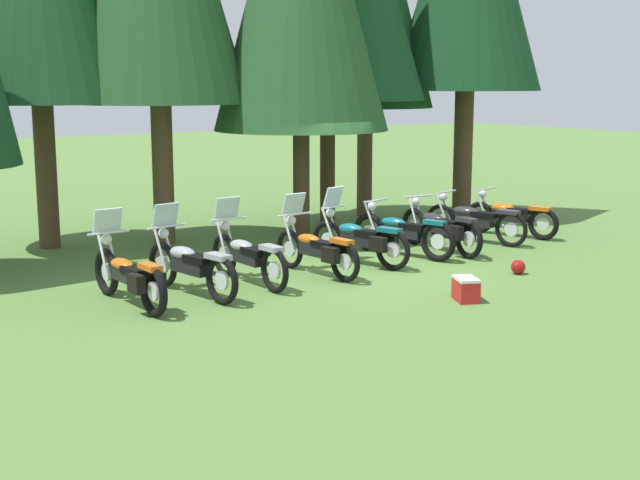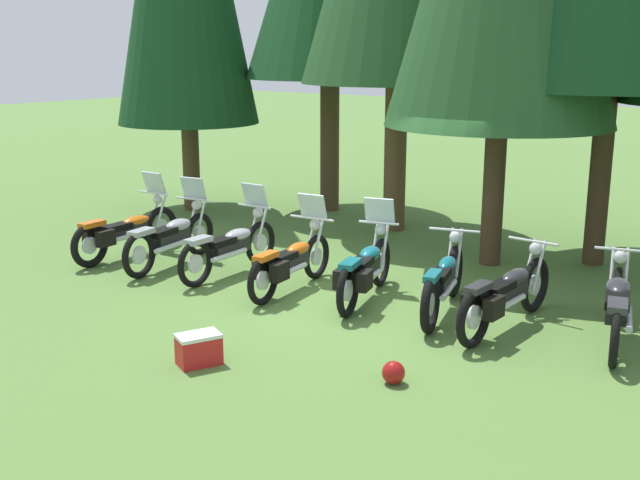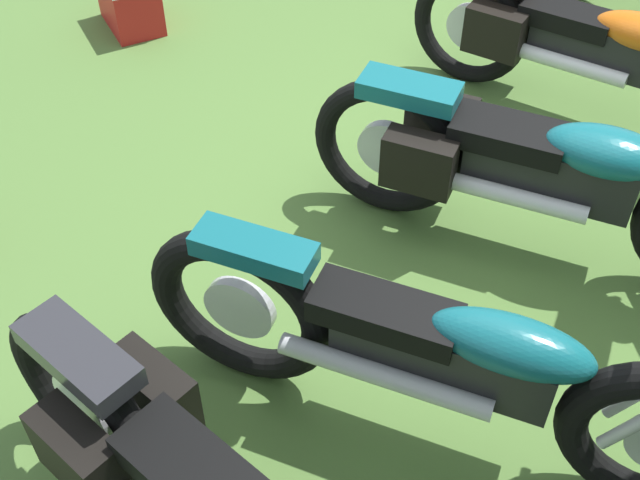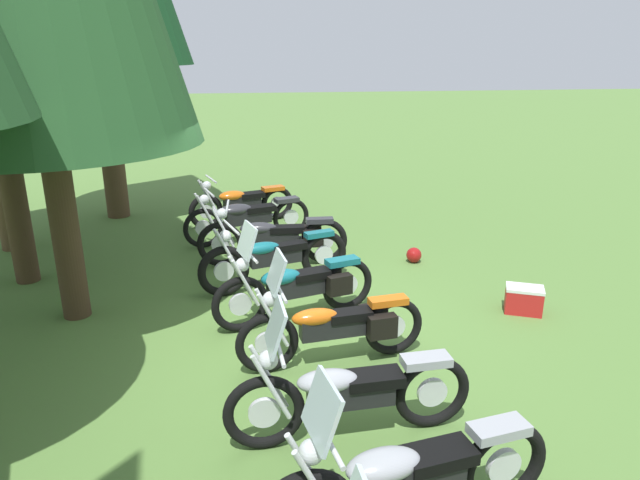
# 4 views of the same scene
# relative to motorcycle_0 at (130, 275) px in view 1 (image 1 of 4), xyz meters

# --- Properties ---
(ground_plane) EXTENTS (80.00, 80.00, 0.00)m
(ground_plane) POSITION_rel_motorcycle_0_xyz_m (4.45, 0.50, -0.46)
(ground_plane) COLOR #547A38
(motorcycle_0) EXTENTS (0.67, 2.35, 1.38)m
(motorcycle_0) POSITION_rel_motorcycle_0_xyz_m (0.00, 0.00, 0.00)
(motorcycle_0) COLOR black
(motorcycle_0) RESTS_ON ground_plane
(motorcycle_1) EXTENTS (0.74, 2.29, 1.38)m
(motorcycle_1) POSITION_rel_motorcycle_0_xyz_m (1.02, 0.12, 0.03)
(motorcycle_1) COLOR black
(motorcycle_1) RESTS_ON ground_plane
(motorcycle_2) EXTENTS (0.67, 2.27, 1.37)m
(motorcycle_2) POSITION_rel_motorcycle_0_xyz_m (2.15, 0.33, 0.01)
(motorcycle_2) COLOR black
(motorcycle_2) RESTS_ON ground_plane
(motorcycle_3) EXTENTS (0.75, 2.15, 1.36)m
(motorcycle_3) POSITION_rel_motorcycle_0_xyz_m (3.44, 0.22, -0.00)
(motorcycle_3) COLOR black
(motorcycle_3) RESTS_ON ground_plane
(motorcycle_4) EXTENTS (0.88, 2.15, 1.37)m
(motorcycle_4) POSITION_rel_motorcycle_0_xyz_m (4.56, 0.52, 0.02)
(motorcycle_4) COLOR black
(motorcycle_4) RESTS_ON ground_plane
(motorcycle_5) EXTENTS (0.93, 2.25, 1.03)m
(motorcycle_5) POSITION_rel_motorcycle_0_xyz_m (5.69, 0.74, -0.01)
(motorcycle_5) COLOR black
(motorcycle_5) RESTS_ON ground_plane
(motorcycle_6) EXTENTS (0.70, 2.43, 1.03)m
(motorcycle_6) POSITION_rel_motorcycle_0_xyz_m (6.60, 0.66, 0.00)
(motorcycle_6) COLOR black
(motorcycle_6) RESTS_ON ground_plane
(motorcycle_7) EXTENTS (0.88, 2.30, 1.01)m
(motorcycle_7) POSITION_rel_motorcycle_0_xyz_m (7.85, 1.08, 0.01)
(motorcycle_7) COLOR black
(motorcycle_7) RESTS_ON ground_plane
(motorcycle_8) EXTENTS (0.90, 2.11, 1.00)m
(motorcycle_8) POSITION_rel_motorcycle_0_xyz_m (8.98, 1.17, -0.02)
(motorcycle_8) COLOR black
(motorcycle_8) RESTS_ON ground_plane
(picnic_cooler) EXTENTS (0.48, 0.57, 0.36)m
(picnic_cooler) POSITION_rel_motorcycle_0_xyz_m (4.35, -2.49, -0.28)
(picnic_cooler) COLOR red
(picnic_cooler) RESTS_ON ground_plane
(dropped_helmet) EXTENTS (0.25, 0.25, 0.25)m
(dropped_helmet) POSITION_rel_motorcycle_0_xyz_m (6.38, -1.60, -0.34)
(dropped_helmet) COLOR maroon
(dropped_helmet) RESTS_ON ground_plane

